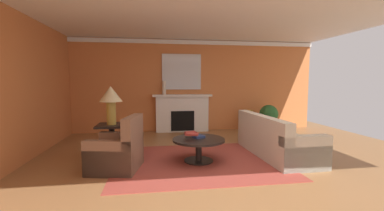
{
  "coord_description": "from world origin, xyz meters",
  "views": [
    {
      "loc": [
        -1.22,
        -4.4,
        1.54
      ],
      "look_at": [
        -0.37,
        1.19,
        1.0
      ],
      "focal_mm": 23.6,
      "sensor_mm": 36.0,
      "label": 1
    }
  ],
  "objects": [
    {
      "name": "ground_plane",
      "position": [
        0.0,
        0.0,
        0.0
      ],
      "size": [
        9.41,
        9.41,
        0.0
      ],
      "primitive_type": "plane",
      "color": "olive"
    },
    {
      "name": "wall_fireplace",
      "position": [
        0.0,
        3.45,
        1.41
      ],
      "size": [
        7.84,
        0.12,
        2.81
      ],
      "primitive_type": "cube",
      "color": "#CC723D",
      "rests_on": "ground_plane"
    },
    {
      "name": "wall_window",
      "position": [
        -3.68,
        0.3,
        1.41
      ],
      "size": [
        0.12,
        7.39,
        2.81
      ],
      "primitive_type": "cube",
      "color": "#CC723D",
      "rests_on": "ground_plane"
    },
    {
      "name": "ceiling_panel",
      "position": [
        0.0,
        0.3,
        2.84
      ],
      "size": [
        7.84,
        7.39,
        0.06
      ],
      "primitive_type": "cube",
      "color": "white"
    },
    {
      "name": "crown_moulding",
      "position": [
        0.0,
        3.37,
        2.73
      ],
      "size": [
        7.84,
        0.08,
        0.12
      ],
      "primitive_type": "cube",
      "color": "white"
    },
    {
      "name": "area_rug",
      "position": [
        -0.38,
        0.27,
        0.01
      ],
      "size": [
        3.14,
        2.5,
        0.01
      ],
      "primitive_type": "cube",
      "color": "#993D33",
      "rests_on": "ground_plane"
    },
    {
      "name": "fireplace",
      "position": [
        -0.36,
        3.24,
        0.54
      ],
      "size": [
        1.8,
        0.35,
        1.15
      ],
      "color": "white",
      "rests_on": "ground_plane"
    },
    {
      "name": "mantel_mirror",
      "position": [
        -0.36,
        3.36,
        1.84
      ],
      "size": [
        1.2,
        0.04,
        1.08
      ],
      "primitive_type": "cube",
      "color": "silver"
    },
    {
      "name": "sofa",
      "position": [
        1.26,
        0.43,
        0.3
      ],
      "size": [
        0.97,
        2.13,
        0.85
      ],
      "color": "beige",
      "rests_on": "ground_plane"
    },
    {
      "name": "armchair_near_window",
      "position": [
        -1.85,
        0.03,
        0.31
      ],
      "size": [
        0.95,
        0.95,
        0.95
      ],
      "color": "brown",
      "rests_on": "ground_plane"
    },
    {
      "name": "coffee_table",
      "position": [
        -0.38,
        0.27,
        0.34
      ],
      "size": [
        1.0,
        1.0,
        0.45
      ],
      "color": "black",
      "rests_on": "ground_plane"
    },
    {
      "name": "side_table",
      "position": [
        -2.04,
        0.67,
        0.4
      ],
      "size": [
        0.56,
        0.56,
        0.7
      ],
      "color": "black",
      "rests_on": "ground_plane"
    },
    {
      "name": "table_lamp",
      "position": [
        -2.04,
        0.67,
        1.22
      ],
      "size": [
        0.44,
        0.44,
        0.75
      ],
      "color": "#B28E38",
      "rests_on": "side_table"
    },
    {
      "name": "vase_mantel_left",
      "position": [
        -0.91,
        3.19,
        1.35
      ],
      "size": [
        0.12,
        0.12,
        0.41
      ],
      "primitive_type": "cylinder",
      "color": "beige",
      "rests_on": "fireplace"
    },
    {
      "name": "vase_tall_corner",
      "position": [
        1.64,
        2.94,
        0.33
      ],
      "size": [
        0.3,
        0.3,
        0.66
      ],
      "primitive_type": "cylinder",
      "color": "#B7892D",
      "rests_on": "ground_plane"
    },
    {
      "name": "book_red_cover",
      "position": [
        -0.37,
        0.34,
        0.47
      ],
      "size": [
        0.25,
        0.24,
        0.05
      ],
      "primitive_type": "cube",
      "rotation": [
        0.0,
        0.0,
        0.39
      ],
      "color": "navy",
      "rests_on": "coffee_table"
    },
    {
      "name": "book_art_folio",
      "position": [
        -0.51,
        0.43,
        0.53
      ],
      "size": [
        0.25,
        0.21,
        0.06
      ],
      "primitive_type": "cube",
      "rotation": [
        0.0,
        0.0,
        0.33
      ],
      "color": "maroon",
      "rests_on": "coffee_table"
    },
    {
      "name": "book_small_novel",
      "position": [
        -0.53,
        0.11,
        0.57
      ],
      "size": [
        0.27,
        0.22,
        0.04
      ],
      "primitive_type": "cube",
      "rotation": [
        0.0,
        0.0,
        -0.33
      ],
      "color": "maroon",
      "rests_on": "coffee_table"
    },
    {
      "name": "potted_plant",
      "position": [
        2.24,
        2.77,
        0.49
      ],
      "size": [
        0.56,
        0.56,
        0.83
      ],
      "color": "#BCB29E",
      "rests_on": "ground_plane"
    }
  ]
}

